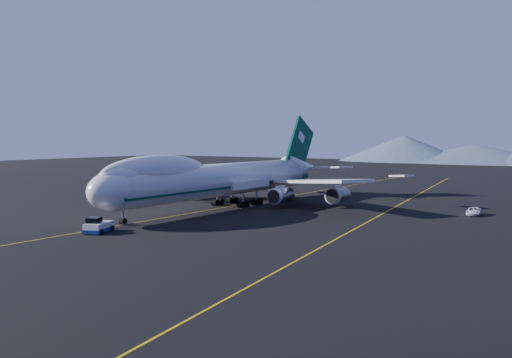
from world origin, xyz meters
The scene contains 6 objects.
ground centered at (0.00, 0.00, 0.00)m, with size 500.00×500.00×0.00m, color black.
taxiway_line_main centered at (0.00, 0.00, 0.01)m, with size 0.25×220.00×0.01m, color #CA9A0B.
taxiway_line_side centered at (30.00, 10.00, 0.01)m, with size 0.25×200.00×0.01m, color #CA9A0B.
boeing_747 centered at (0.00, 0.03, 5.81)m, with size 59.62×72.43×19.37m.
pushback_tug centered at (2.33, -33.55, 0.71)m, with size 4.32×5.79×2.26m.
service_van centered at (44.62, 16.17, 0.72)m, with size 2.38×5.17×1.44m, color silver.
Camera 1 is at (67.29, -90.68, 13.99)m, focal length 40.00 mm.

